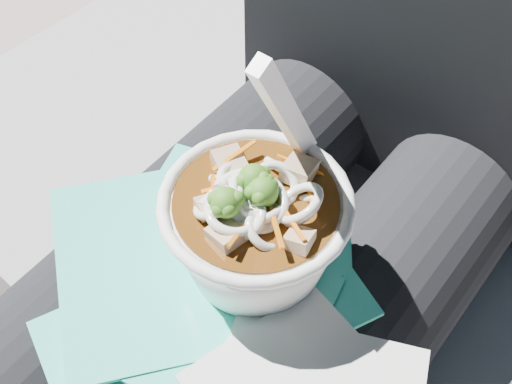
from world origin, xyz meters
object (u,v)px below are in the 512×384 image
Objects in this scene: lap at (235,311)px; plastic_bag at (203,288)px; udon_bowl at (256,224)px; stone_ledge at (314,342)px; person_body at (299,222)px.

plastic_bag is at bearing -94.70° from lap.
lap is at bearing -160.32° from udon_bowl.
stone_ledge is at bearing 89.17° from plastic_bag.
plastic_bag is (-0.00, -0.18, 0.37)m from stone_ledge.
lap is (0.00, -0.15, 0.29)m from stone_ledge.
person_body reaches higher than lap.
lap is 0.10m from person_body.
udon_bowl is (0.02, 0.04, 0.06)m from plastic_bag.
udon_bowl is at bearing 19.68° from lap.
person_body reaches higher than udon_bowl.
stone_ledge is 0.32m from person_body.
lap is at bearing 85.30° from plastic_bag.
stone_ledge is 0.45m from udon_bowl.
stone_ledge is 2.08× the size of lap.
udon_bowl reaches higher than plastic_bag.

